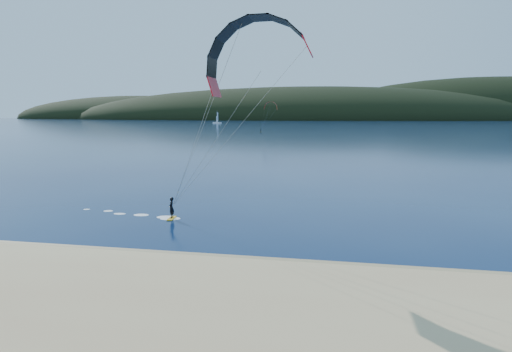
# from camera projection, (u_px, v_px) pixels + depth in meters

# --- Properties ---
(ground) EXTENTS (1800.00, 1800.00, 0.00)m
(ground) POSITION_uv_depth(u_px,v_px,m) (161.00, 286.00, 24.53)
(ground) COLOR #08183C
(ground) RESTS_ON ground
(wet_sand) EXTENTS (220.00, 2.50, 0.10)m
(wet_sand) POSITION_uv_depth(u_px,v_px,m) (188.00, 259.00, 28.90)
(wet_sand) COLOR #8E7C52
(wet_sand) RESTS_ON ground
(headland) EXTENTS (1200.00, 310.00, 140.00)m
(headland) POSITION_uv_depth(u_px,v_px,m) (333.00, 119.00, 749.12)
(headland) COLOR black
(headland) RESTS_ON ground
(kitesurfer_near) EXTENTS (24.41, 9.31, 16.78)m
(kitesurfer_near) POSITION_uv_depth(u_px,v_px,m) (255.00, 77.00, 30.92)
(kitesurfer_near) COLOR gold
(kitesurfer_near) RESTS_ON ground
(kitesurfer_far) EXTENTS (10.27, 7.46, 14.57)m
(kitesurfer_far) POSITION_uv_depth(u_px,v_px,m) (270.00, 109.00, 223.54)
(kitesurfer_far) COLOR gold
(kitesurfer_far) RESTS_ON ground
(sailboat) EXTENTS (9.19, 5.84, 12.94)m
(sailboat) POSITION_uv_depth(u_px,v_px,m) (217.00, 123.00, 436.27)
(sailboat) COLOR white
(sailboat) RESTS_ON ground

